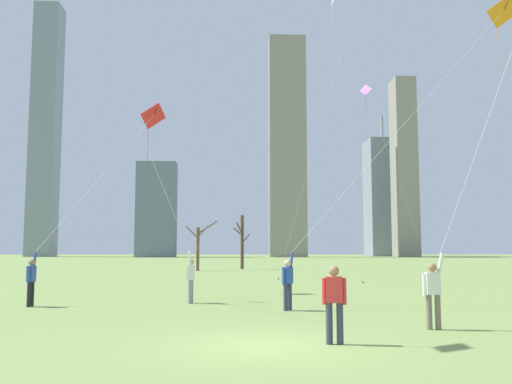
% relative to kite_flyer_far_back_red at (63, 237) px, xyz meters
% --- Properties ---
extents(ground_plane, '(400.00, 400.00, 0.00)m').
position_rel_kite_flyer_far_back_red_xyz_m(ground_plane, '(7.03, -9.27, -2.42)').
color(ground_plane, '#7A934C').
extents(kite_flyer_far_back_red, '(3.80, 6.91, 8.85)m').
position_rel_kite_flyer_far_back_red_xyz_m(kite_flyer_far_back_red, '(0.00, 0.00, 0.00)').
color(kite_flyer_far_back_red, black).
rests_on(kite_flyer_far_back_red, ground).
extents(kite_flyer_midfield_center_yellow, '(9.16, 0.60, 22.23)m').
position_rel_kite_flyer_far_back_red_xyz_m(kite_flyer_midfield_center_yellow, '(13.45, -7.11, 4.12)').
color(kite_flyer_midfield_center_yellow, '#726656').
rests_on(kite_flyer_midfield_center_yellow, ground).
extents(kite_flyer_midfield_left_orange, '(11.48, 6.35, 13.46)m').
position_rel_kite_flyer_far_back_red_xyz_m(kite_flyer_midfield_left_orange, '(10.68, -1.36, 1.45)').
color(kite_flyer_midfield_left_orange, '#33384C').
rests_on(kite_flyer_midfield_left_orange, ground).
extents(kite_flyer_foreground_left_green, '(4.29, 8.22, 12.62)m').
position_rel_kite_flyer_far_back_red_xyz_m(kite_flyer_foreground_left_green, '(3.96, -1.89, 0.91)').
color(kite_flyer_foreground_left_green, gray).
rests_on(kite_flyer_foreground_left_green, ground).
extents(bystander_far_off_by_trees, '(0.51, 0.24, 1.62)m').
position_rel_kite_flyer_far_back_red_xyz_m(bystander_far_off_by_trees, '(8.42, -9.17, -1.51)').
color(bystander_far_off_by_trees, '#33384C').
rests_on(bystander_far_off_by_trees, ground).
extents(distant_kite_drifting_right_white, '(1.09, 3.95, 19.29)m').
position_rel_kite_flyer_far_back_red_xyz_m(distant_kite_drifting_right_white, '(13.10, 14.70, 14.45)').
color(distant_kite_drifting_right_white, white).
rests_on(distant_kite_drifting_right_white, ground).
extents(distant_kite_drifting_left_purple, '(4.65, 2.10, 14.83)m').
position_rel_kite_flyer_far_back_red_xyz_m(distant_kite_drifting_left_purple, '(16.91, 20.69, 10.74)').
color(distant_kite_drifting_left_purple, purple).
rests_on(distant_kite_drifting_left_purple, ground).
extents(bare_tree_center, '(1.67, 3.43, 5.37)m').
position_rel_kite_flyer_far_back_red_xyz_m(bare_tree_center, '(7.15, 34.79, 0.57)').
color(bare_tree_center, '#4C3828').
rests_on(bare_tree_center, ground).
extents(bare_tree_right_of_center, '(2.95, 1.80, 4.63)m').
position_rel_kite_flyer_far_back_red_xyz_m(bare_tree_right_of_center, '(3.10, 30.40, -0.12)').
color(bare_tree_right_of_center, brown).
rests_on(bare_tree_right_of_center, ground).
extents(skyline_squat_block, '(9.49, 7.08, 57.70)m').
position_rel_kite_flyer_far_back_red_xyz_m(skyline_squat_block, '(20.21, 121.21, 26.43)').
color(skyline_squat_block, gray).
rests_on(skyline_squat_block, ground).
extents(skyline_mid_tower_left, '(9.81, 5.44, 23.77)m').
position_rel_kite_flyer_far_back_red_xyz_m(skyline_mid_tower_left, '(-13.03, 118.22, 9.47)').
color(skyline_mid_tower_left, slate).
rests_on(skyline_mid_tower_left, ground).
extents(skyline_short_annex, '(5.48, 7.15, 47.26)m').
position_rel_kite_flyer_far_back_red_xyz_m(skyline_short_annex, '(51.30, 121.93, 21.22)').
color(skyline_short_annex, gray).
rests_on(skyline_short_annex, ground).
extents(skyline_slender_spire, '(9.65, 10.78, 41.55)m').
position_rel_kite_flyer_far_back_red_xyz_m(skyline_slender_spire, '(50.23, 138.69, 14.62)').
color(skyline_slender_spire, gray).
rests_on(skyline_slender_spire, ground).
extents(skyline_tall_tower, '(6.75, 7.00, 69.73)m').
position_rel_kite_flyer_far_back_red_xyz_m(skyline_tall_tower, '(-45.31, 130.06, 32.45)').
color(skyline_tall_tower, gray).
rests_on(skyline_tall_tower, ground).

